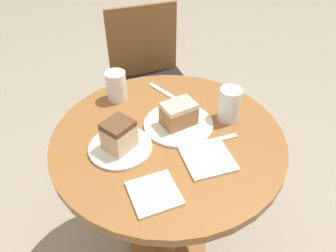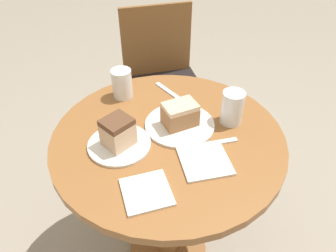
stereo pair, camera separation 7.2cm
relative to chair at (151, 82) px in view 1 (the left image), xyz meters
The scene contains 13 objects.
ground_plane 0.91m from the chair, 96.62° to the right, with size 8.00×8.00×0.00m, color gray.
table 0.79m from the chair, 96.62° to the right, with size 0.79×0.79×0.73m.
chair is the anchor object (origin of this frame).
plate_near 0.79m from the chair, 93.30° to the right, with size 0.24×0.24×0.01m.
plate_far 0.89m from the chair, 107.50° to the right, with size 0.20×0.20×0.01m.
cake_slice_near 0.81m from the chair, 93.30° to the right, with size 0.13×0.11×0.08m.
cake_slice_far 0.91m from the chair, 107.50° to the right, with size 0.12×0.12×0.10m.
glass_lemonade 0.82m from the chair, 79.41° to the right, with size 0.08×0.08×0.12m.
glass_water 0.66m from the chair, 113.51° to the right, with size 0.08×0.08×0.11m.
napkin_stack 0.96m from the chair, 89.89° to the right, with size 0.16×0.16×0.01m.
fork 0.89m from the chair, 86.38° to the right, with size 0.16×0.03×0.00m.
spoon 0.59m from the chair, 95.29° to the right, with size 0.09×0.14×0.00m.
napkin_side 1.07m from the chair, 100.51° to the right, with size 0.15×0.15×0.01m.
Camera 1 is at (-0.20, -0.81, 1.46)m, focal length 35.00 mm.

